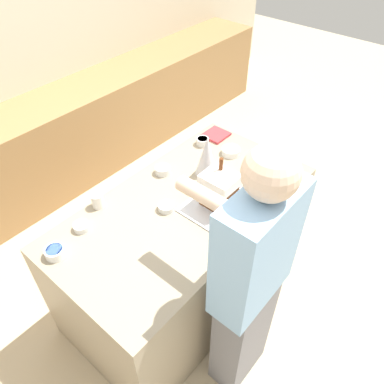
{
  "coord_description": "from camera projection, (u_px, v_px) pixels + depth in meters",
  "views": [
    {
      "loc": [
        -1.23,
        -1.11,
        2.51
      ],
      "look_at": [
        0.07,
        0.0,
        0.96
      ],
      "focal_mm": 35.0,
      "sensor_mm": 36.0,
      "label": 1
    }
  ],
  "objects": [
    {
      "name": "ground_plane",
      "position": [
        186.0,
        288.0,
        2.91
      ],
      "size": [
        12.0,
        12.0,
        0.0
      ],
      "primitive_type": "plane",
      "color": "#C6B28E"
    },
    {
      "name": "back_cabinet_block",
      "position": [
        41.0,
        153.0,
        3.48
      ],
      "size": [
        6.0,
        0.6,
        0.88
      ],
      "color": "#9E7547",
      "rests_on": "ground_plane"
    },
    {
      "name": "kitchen_island",
      "position": [
        186.0,
        251.0,
        2.61
      ],
      "size": [
        1.71,
        0.91,
        0.9
      ],
      "color": "gray",
      "rests_on": "ground_plane"
    },
    {
      "name": "baking_tray",
      "position": [
        218.0,
        204.0,
        2.31
      ],
      "size": [
        0.43,
        0.34,
        0.01
      ],
      "color": "silver",
      "rests_on": "kitchen_island"
    },
    {
      "name": "gingerbread_house",
      "position": [
        219.0,
        189.0,
        2.23
      ],
      "size": [
        0.18,
        0.2,
        0.31
      ],
      "color": "#5B2D14",
      "rests_on": "baking_tray"
    },
    {
      "name": "decorative_tree",
      "position": [
        207.0,
        156.0,
        2.44
      ],
      "size": [
        0.15,
        0.15,
        0.29
      ],
      "color": "silver",
      "rests_on": "kitchen_island"
    },
    {
      "name": "candy_bowl_beside_tree",
      "position": [
        231.0,
        151.0,
        2.69
      ],
      "size": [
        0.13,
        0.13,
        0.05
      ],
      "color": "white",
      "rests_on": "kitchen_island"
    },
    {
      "name": "candy_bowl_front_corner",
      "position": [
        203.0,
        141.0,
        2.77
      ],
      "size": [
        0.09,
        0.09,
        0.05
      ],
      "color": "silver",
      "rests_on": "kitchen_island"
    },
    {
      "name": "candy_bowl_center_rear",
      "position": [
        163.0,
        170.0,
        2.52
      ],
      "size": [
        0.1,
        0.1,
        0.05
      ],
      "color": "silver",
      "rests_on": "kitchen_island"
    },
    {
      "name": "candy_bowl_far_right",
      "position": [
        55.0,
        252.0,
        2.0
      ],
      "size": [
        0.11,
        0.11,
        0.05
      ],
      "color": "white",
      "rests_on": "kitchen_island"
    },
    {
      "name": "candy_bowl_behind_tray",
      "position": [
        166.0,
        207.0,
        2.27
      ],
      "size": [
        0.1,
        0.1,
        0.04
      ],
      "color": "silver",
      "rests_on": "kitchen_island"
    },
    {
      "name": "candy_bowl_far_left",
      "position": [
        81.0,
        226.0,
        2.15
      ],
      "size": [
        0.09,
        0.09,
        0.04
      ],
      "color": "silver",
      "rests_on": "kitchen_island"
    },
    {
      "name": "cookbook",
      "position": [
        216.0,
        135.0,
        2.87
      ],
      "size": [
        0.18,
        0.17,
        0.02
      ],
      "color": "#B23338",
      "rests_on": "kitchen_island"
    },
    {
      "name": "mug",
      "position": [
        98.0,
        201.0,
        2.27
      ],
      "size": [
        0.07,
        0.07,
        0.09
      ],
      "color": "white",
      "rests_on": "kitchen_island"
    },
    {
      "name": "person",
      "position": [
        250.0,
        285.0,
        1.88
      ],
      "size": [
        0.46,
        0.57,
        1.75
      ],
      "color": "slate",
      "rests_on": "ground_plane"
    }
  ]
}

